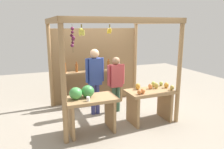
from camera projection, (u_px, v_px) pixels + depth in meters
ground_plane at (109, 113)px, 5.77m from camera, size 12.00×12.00×0.00m
market_stall at (102, 57)px, 5.88m from camera, size 2.75×2.26×2.42m
fruit_counter_left at (88, 104)px, 4.63m from camera, size 1.10×0.64×1.03m
fruit_counter_right at (150, 98)px, 5.18m from camera, size 1.11×0.64×0.92m
bottle_shelf_unit at (93, 78)px, 6.26m from camera, size 1.76×0.22×1.34m
vendor_man at (95, 76)px, 5.50m from camera, size 0.48×0.23×1.70m
vendor_woman at (116, 80)px, 5.70m from camera, size 0.48×0.20×1.48m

